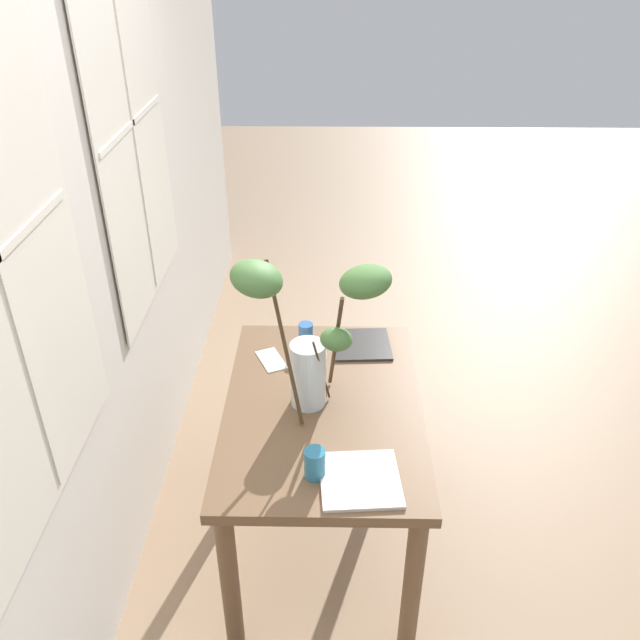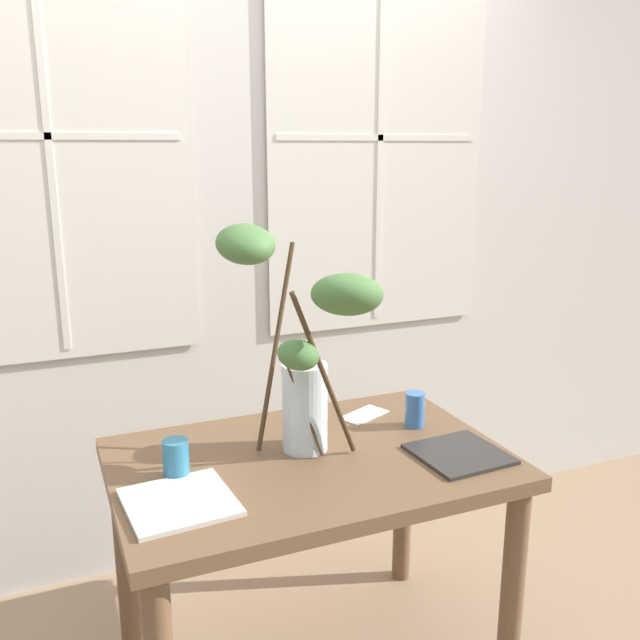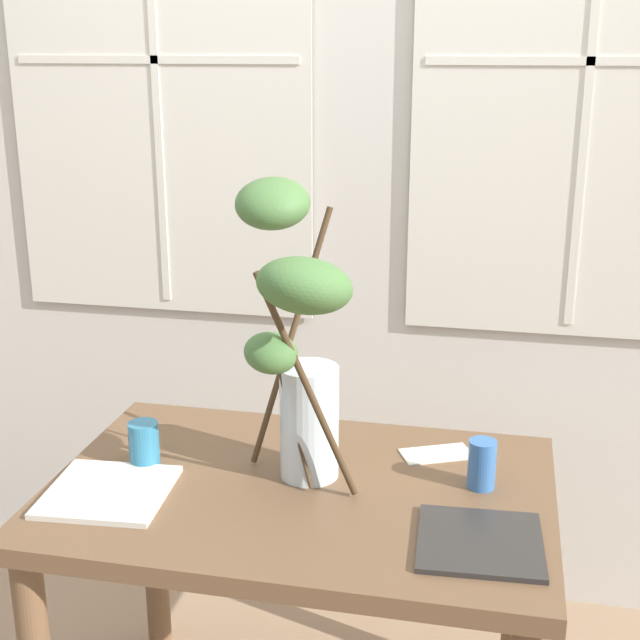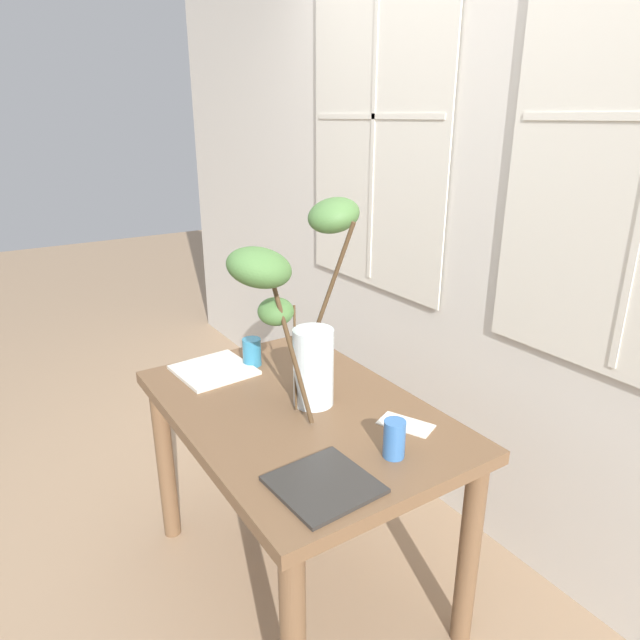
{
  "view_description": "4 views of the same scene",
  "coord_description": "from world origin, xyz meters",
  "px_view_note": "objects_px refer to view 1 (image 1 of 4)",
  "views": [
    {
      "loc": [
        -2.05,
        -0.02,
        2.41
      ],
      "look_at": [
        0.04,
        0.01,
        1.13
      ],
      "focal_mm": 36.66,
      "sensor_mm": 36.0,
      "label": 1
    },
    {
      "loc": [
        -0.71,
        -1.78,
        1.67
      ],
      "look_at": [
        0.07,
        0.08,
        1.16
      ],
      "focal_mm": 38.67,
      "sensor_mm": 36.0,
      "label": 2
    },
    {
      "loc": [
        0.43,
        -1.8,
        1.75
      ],
      "look_at": [
        0.04,
        0.03,
        1.16
      ],
      "focal_mm": 49.47,
      "sensor_mm": 36.0,
      "label": 3
    },
    {
      "loc": [
        1.49,
        -0.87,
        1.71
      ],
      "look_at": [
        0.09,
        0.04,
        1.1
      ],
      "focal_mm": 31.48,
      "sensor_mm": 36.0,
      "label": 4
    }
  ],
  "objects_px": {
    "vase_with_branches": "(314,329)",
    "drinking_glass_blue_left": "(315,463)",
    "plate_square_left": "(360,480)",
    "drinking_glass_blue_right": "(306,335)",
    "dining_table": "(323,426)",
    "plate_square_right": "(362,344)"
  },
  "relations": [
    {
      "from": "vase_with_branches",
      "to": "drinking_glass_blue_left",
      "type": "bearing_deg",
      "value": -178.65
    },
    {
      "from": "plate_square_left",
      "to": "drinking_glass_blue_right",
      "type": "bearing_deg",
      "value": 14.5
    },
    {
      "from": "dining_table",
      "to": "drinking_glass_blue_left",
      "type": "bearing_deg",
      "value": 176.62
    },
    {
      "from": "drinking_glass_blue_right",
      "to": "plate_square_right",
      "type": "distance_m",
      "value": 0.26
    },
    {
      "from": "vase_with_branches",
      "to": "drinking_glass_blue_left",
      "type": "distance_m",
      "value": 0.49
    },
    {
      "from": "drinking_glass_blue_left",
      "to": "drinking_glass_blue_right",
      "type": "xyz_separation_m",
      "value": [
        0.81,
        0.06,
        0.0
      ]
    },
    {
      "from": "drinking_glass_blue_right",
      "to": "plate_square_left",
      "type": "xyz_separation_m",
      "value": [
        -0.83,
        -0.22,
        -0.05
      ]
    },
    {
      "from": "dining_table",
      "to": "drinking_glass_blue_right",
      "type": "distance_m",
      "value": 0.46
    },
    {
      "from": "plate_square_right",
      "to": "drinking_glass_blue_left",
      "type": "bearing_deg",
      "value": 166.72
    },
    {
      "from": "drinking_glass_blue_right",
      "to": "vase_with_branches",
      "type": "bearing_deg",
      "value": -173.24
    },
    {
      "from": "plate_square_left",
      "to": "plate_square_right",
      "type": "bearing_deg",
      "value": -2.51
    },
    {
      "from": "dining_table",
      "to": "plate_square_right",
      "type": "relative_size",
      "value": 4.57
    },
    {
      "from": "dining_table",
      "to": "plate_square_right",
      "type": "height_order",
      "value": "plate_square_right"
    },
    {
      "from": "vase_with_branches",
      "to": "drinking_glass_blue_left",
      "type": "xyz_separation_m",
      "value": [
        -0.38,
        -0.01,
        -0.31
      ]
    },
    {
      "from": "vase_with_branches",
      "to": "plate_square_right",
      "type": "distance_m",
      "value": 0.6
    },
    {
      "from": "drinking_glass_blue_right",
      "to": "plate_square_left",
      "type": "relative_size",
      "value": 0.43
    },
    {
      "from": "plate_square_left",
      "to": "drinking_glass_blue_left",
      "type": "bearing_deg",
      "value": 80.94
    },
    {
      "from": "vase_with_branches",
      "to": "plate_square_right",
      "type": "height_order",
      "value": "vase_with_branches"
    },
    {
      "from": "plate_square_left",
      "to": "plate_square_right",
      "type": "relative_size",
      "value": 1.07
    },
    {
      "from": "dining_table",
      "to": "vase_with_branches",
      "type": "height_order",
      "value": "vase_with_branches"
    },
    {
      "from": "plate_square_left",
      "to": "plate_square_right",
      "type": "distance_m",
      "value": 0.84
    },
    {
      "from": "drinking_glass_blue_right",
      "to": "plate_square_right",
      "type": "xyz_separation_m",
      "value": [
        0.01,
        -0.25,
        -0.05
      ]
    }
  ]
}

